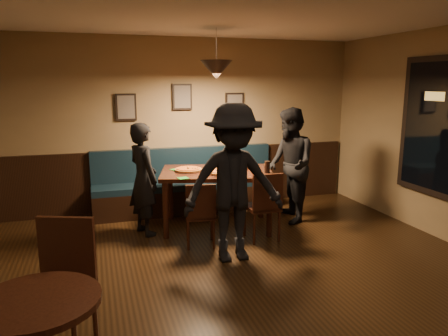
{
  "coord_description": "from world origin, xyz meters",
  "views": [
    {
      "loc": [
        -1.41,
        -3.38,
        2.08
      ],
      "look_at": [
        0.24,
        1.94,
        0.95
      ],
      "focal_mm": 33.9,
      "sensor_mm": 36.0,
      "label": 1
    }
  ],
  "objects_px": {
    "cafe_chair_far": "(58,290)",
    "chair_near_right": "(262,205)",
    "chair_near_left": "(200,214)",
    "diner_front": "(234,183)",
    "dining_table": "(217,199)",
    "diner_left": "(144,179)",
    "soda_glass": "(267,167)",
    "booth_bench": "(187,181)",
    "diner_right": "(290,165)",
    "tabasco_bottle": "(253,166)"
  },
  "relations": [
    {
      "from": "chair_near_left",
      "to": "soda_glass",
      "type": "height_order",
      "value": "soda_glass"
    },
    {
      "from": "booth_bench",
      "to": "chair_near_right",
      "type": "height_order",
      "value": "booth_bench"
    },
    {
      "from": "cafe_chair_far",
      "to": "tabasco_bottle",
      "type": "bearing_deg",
      "value": -115.14
    },
    {
      "from": "chair_near_right",
      "to": "cafe_chair_far",
      "type": "bearing_deg",
      "value": -144.06
    },
    {
      "from": "diner_front",
      "to": "chair_near_right",
      "type": "bearing_deg",
      "value": 42.91
    },
    {
      "from": "booth_bench",
      "to": "diner_right",
      "type": "height_order",
      "value": "diner_right"
    },
    {
      "from": "diner_left",
      "to": "tabasco_bottle",
      "type": "distance_m",
      "value": 1.57
    },
    {
      "from": "diner_right",
      "to": "booth_bench",
      "type": "bearing_deg",
      "value": -117.17
    },
    {
      "from": "booth_bench",
      "to": "dining_table",
      "type": "relative_size",
      "value": 1.91
    },
    {
      "from": "chair_near_right",
      "to": "chair_near_left",
      "type": "bearing_deg",
      "value": 177.32
    },
    {
      "from": "dining_table",
      "to": "diner_left",
      "type": "relative_size",
      "value": 1.01
    },
    {
      "from": "booth_bench",
      "to": "tabasco_bottle",
      "type": "xyz_separation_m",
      "value": [
        0.77,
        -0.95,
        0.39
      ]
    },
    {
      "from": "soda_glass",
      "to": "cafe_chair_far",
      "type": "xyz_separation_m",
      "value": [
        -2.62,
        -2.11,
        -0.4
      ]
    },
    {
      "from": "chair_near_right",
      "to": "booth_bench",
      "type": "bearing_deg",
      "value": 113.05
    },
    {
      "from": "diner_front",
      "to": "chair_near_left",
      "type": "bearing_deg",
      "value": 117.76
    },
    {
      "from": "diner_left",
      "to": "soda_glass",
      "type": "xyz_separation_m",
      "value": [
        1.67,
        -0.38,
        0.14
      ]
    },
    {
      "from": "chair_near_left",
      "to": "diner_front",
      "type": "relative_size",
      "value": 0.46
    },
    {
      "from": "dining_table",
      "to": "diner_left",
      "type": "bearing_deg",
      "value": -168.56
    },
    {
      "from": "booth_bench",
      "to": "diner_left",
      "type": "bearing_deg",
      "value": -132.87
    },
    {
      "from": "chair_near_left",
      "to": "diner_front",
      "type": "height_order",
      "value": "diner_front"
    },
    {
      "from": "tabasco_bottle",
      "to": "chair_near_right",
      "type": "bearing_deg",
      "value": -98.55
    },
    {
      "from": "chair_near_right",
      "to": "diner_right",
      "type": "relative_size",
      "value": 0.54
    },
    {
      "from": "chair_near_right",
      "to": "diner_front",
      "type": "height_order",
      "value": "diner_front"
    },
    {
      "from": "chair_near_left",
      "to": "dining_table",
      "type": "bearing_deg",
      "value": 67.07
    },
    {
      "from": "chair_near_right",
      "to": "tabasco_bottle",
      "type": "relative_size",
      "value": 8.43
    },
    {
      "from": "dining_table",
      "to": "chair_near_right",
      "type": "relative_size",
      "value": 1.68
    },
    {
      "from": "chair_near_right",
      "to": "cafe_chair_far",
      "type": "xyz_separation_m",
      "value": [
        -2.43,
        -1.81,
        0.05
      ]
    },
    {
      "from": "booth_bench",
      "to": "diner_left",
      "type": "distance_m",
      "value": 1.2
    },
    {
      "from": "soda_glass",
      "to": "dining_table",
      "type": "bearing_deg",
      "value": 152.72
    },
    {
      "from": "soda_glass",
      "to": "tabasco_bottle",
      "type": "xyz_separation_m",
      "value": [
        -0.11,
        0.29,
        -0.03
      ]
    },
    {
      "from": "tabasco_bottle",
      "to": "cafe_chair_far",
      "type": "height_order",
      "value": "cafe_chair_far"
    },
    {
      "from": "diner_right",
      "to": "chair_near_left",
      "type": "bearing_deg",
      "value": -61.97
    },
    {
      "from": "chair_near_right",
      "to": "cafe_chair_far",
      "type": "relative_size",
      "value": 0.9
    },
    {
      "from": "diner_front",
      "to": "soda_glass",
      "type": "relative_size",
      "value": 11.23
    },
    {
      "from": "chair_near_right",
      "to": "diner_left",
      "type": "distance_m",
      "value": 1.66
    },
    {
      "from": "chair_near_right",
      "to": "diner_right",
      "type": "height_order",
      "value": "diner_right"
    },
    {
      "from": "diner_front",
      "to": "dining_table",
      "type": "bearing_deg",
      "value": 84.63
    },
    {
      "from": "cafe_chair_far",
      "to": "chair_near_right",
      "type": "bearing_deg",
      "value": -122.11
    },
    {
      "from": "dining_table",
      "to": "diner_right",
      "type": "bearing_deg",
      "value": 12.13
    },
    {
      "from": "booth_bench",
      "to": "dining_table",
      "type": "xyz_separation_m",
      "value": [
        0.24,
        -0.91,
        -0.08
      ]
    },
    {
      "from": "chair_near_right",
      "to": "soda_glass",
      "type": "relative_size",
      "value": 5.64
    },
    {
      "from": "diner_front",
      "to": "diner_right",
      "type": "bearing_deg",
      "value": 42.35
    },
    {
      "from": "dining_table",
      "to": "chair_near_left",
      "type": "xyz_separation_m",
      "value": [
        -0.4,
        -0.61,
        0.0
      ]
    },
    {
      "from": "diner_right",
      "to": "diner_front",
      "type": "height_order",
      "value": "diner_front"
    },
    {
      "from": "dining_table",
      "to": "chair_near_right",
      "type": "height_order",
      "value": "chair_near_right"
    },
    {
      "from": "booth_bench",
      "to": "soda_glass",
      "type": "height_order",
      "value": "soda_glass"
    },
    {
      "from": "diner_left",
      "to": "dining_table",
      "type": "bearing_deg",
      "value": -113.45
    },
    {
      "from": "diner_right",
      "to": "chair_near_right",
      "type": "bearing_deg",
      "value": -41.35
    },
    {
      "from": "booth_bench",
      "to": "diner_right",
      "type": "bearing_deg",
      "value": -35.02
    },
    {
      "from": "dining_table",
      "to": "soda_glass",
      "type": "distance_m",
      "value": 0.88
    }
  ]
}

